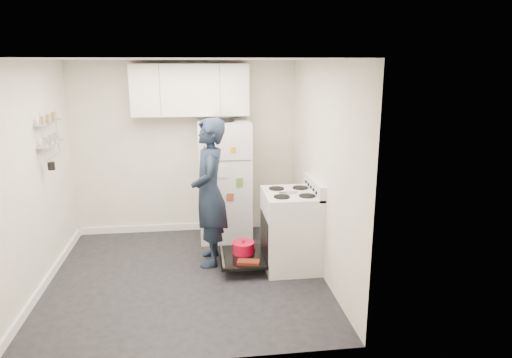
{
  "coord_description": "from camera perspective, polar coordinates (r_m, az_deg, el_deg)",
  "views": [
    {
      "loc": [
        0.17,
        -5.01,
        2.47
      ],
      "look_at": [
        0.89,
        0.47,
        1.05
      ],
      "focal_mm": 32.0,
      "sensor_mm": 36.0,
      "label": 1
    }
  ],
  "objects": [
    {
      "name": "wall_shelf_rack",
      "position": [
        5.81,
        -24.38,
        5.27
      ],
      "size": [
        0.14,
        0.6,
        0.61
      ],
      "color": "#B2B2B7",
      "rests_on": "room"
    },
    {
      "name": "upper_cabinets",
      "position": [
        6.45,
        -8.22,
        10.97
      ],
      "size": [
        1.6,
        0.33,
        0.7
      ],
      "primitive_type": "cube",
      "color": "silver",
      "rests_on": "room"
    },
    {
      "name": "open_oven_door",
      "position": [
        5.7,
        -1.67,
        -9.24
      ],
      "size": [
        0.55,
        0.7,
        0.22
      ],
      "color": "black",
      "rests_on": "ground"
    },
    {
      "name": "electric_range",
      "position": [
        5.64,
        4.24,
        -6.41
      ],
      "size": [
        0.66,
        0.76,
        1.1
      ],
      "color": "silver",
      "rests_on": "ground"
    },
    {
      "name": "refrigerator",
      "position": [
        6.48,
        -3.95,
        -0.14
      ],
      "size": [
        0.72,
        0.74,
        1.75
      ],
      "color": "white",
      "rests_on": "ground"
    },
    {
      "name": "room",
      "position": [
        5.2,
        -9.41,
        0.16
      ],
      "size": [
        3.21,
        3.21,
        2.51
      ],
      "color": "black",
      "rests_on": "ground"
    },
    {
      "name": "person",
      "position": [
        5.62,
        -5.84,
        -1.71
      ],
      "size": [
        0.46,
        0.68,
        1.83
      ],
      "primitive_type": "imported",
      "rotation": [
        0.0,
        0.0,
        -1.61
      ],
      "color": "#161F30",
      "rests_on": "ground"
    }
  ]
}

